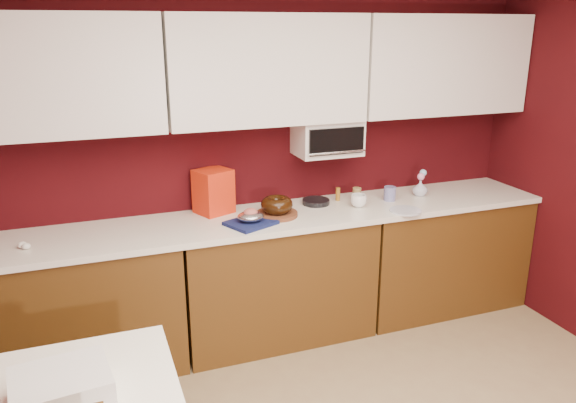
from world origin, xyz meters
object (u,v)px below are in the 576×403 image
Objects in this scene: toaster_oven at (327,137)px; blue_jar at (390,194)px; bundt_cake at (277,205)px; pandoro_box at (213,191)px; coffee_mug at (359,199)px; flower_vase at (420,187)px; foil_ham_nest at (251,216)px; newspaper_stack at (61,389)px.

toaster_oven is 4.36× the size of blue_jar.
toaster_oven reaches higher than blue_jar.
toaster_oven reaches higher than bundt_cake.
pandoro_box is 2.91× the size of blue_jar.
coffee_mug is (0.61, -0.01, -0.03)m from bundt_cake.
blue_jar is at bearing -174.61° from flower_vase.
pandoro_box is 2.25× the size of flower_vase.
foil_ham_nest is 1.39m from flower_vase.
coffee_mug is (0.16, -0.20, -0.42)m from toaster_oven.
bundt_cake reaches higher than newspaper_stack.
flower_vase is (1.17, 0.07, -0.01)m from bundt_cake.
pandoro_box is 2.74× the size of coffee_mug.
foil_ham_nest is at bearing -172.81° from flower_vase.
coffee_mug is 1.06× the size of blue_jar.
bundt_cake is at bearing -176.43° from flower_vase.
flower_vase is at bearing -8.87° from toaster_oven.
pandoro_box is at bearing 174.50° from flower_vase.
flower_vase is (0.72, -0.11, -0.41)m from toaster_oven.
pandoro_box is (-0.38, 0.22, 0.07)m from bundt_cake.
foil_ham_nest is 0.49× the size of newspaper_stack.
flower_vase reaches higher than coffee_mug.
foil_ham_nest is at bearing 48.45° from newspaper_stack.
coffee_mug is at bearing 35.03° from newspaper_stack.
toaster_oven is 0.83m from foil_ham_nest.
bundt_cake is 1.93m from newspaper_stack.
bundt_cake is at bearing -157.27° from toaster_oven.
blue_jar is (0.89, 0.05, -0.03)m from bundt_cake.
coffee_mug is at bearing 6.27° from foil_ham_nest.
bundt_cake is at bearing -176.99° from blue_jar.
bundt_cake is 0.61m from coffee_mug.
newspaper_stack is (-2.24, -1.43, -0.14)m from blue_jar.
bundt_cake is 0.61× the size of newspaper_stack.
foil_ham_nest is at bearing -173.73° from coffee_mug.
toaster_oven reaches higher than foil_ham_nest.
toaster_oven is at bearing 22.73° from bundt_cake.
flower_vase reaches higher than blue_jar.
toaster_oven is at bearing 171.13° from flower_vase.
foil_ham_nest is at bearing -156.37° from toaster_oven.
toaster_oven reaches higher than coffee_mug.
pandoro_box is at bearing 177.50° from toaster_oven.
bundt_cake is 1.96× the size of coffee_mug.
foil_ham_nest is 1.11m from blue_jar.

